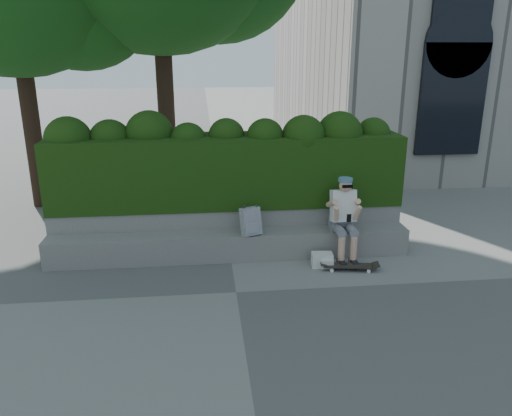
{
  "coord_description": "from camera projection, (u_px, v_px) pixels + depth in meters",
  "views": [
    {
      "loc": [
        -0.42,
        -6.49,
        3.36
      ],
      "look_at": [
        0.4,
        1.0,
        0.95
      ],
      "focal_mm": 35.0,
      "sensor_mm": 36.0,
      "label": 1
    }
  ],
  "objects": [
    {
      "name": "backpack_ground",
      "position": [
        322.0,
        260.0,
        8.06
      ],
      "size": [
        0.36,
        0.27,
        0.22
      ],
      "primitive_type": "cube",
      "rotation": [
        0.0,
        0.0,
        -0.1
      ],
      "color": "beige",
      "rests_on": "ground"
    },
    {
      "name": "person",
      "position": [
        344.0,
        215.0,
        8.19
      ],
      "size": [
        0.4,
        0.76,
        1.38
      ],
      "color": "slate",
      "rests_on": "ground"
    },
    {
      "name": "planter_wall",
      "position": [
        229.0,
        227.0,
        8.73
      ],
      "size": [
        6.0,
        0.5,
        0.75
      ],
      "primitive_type": "cube",
      "color": "gray",
      "rests_on": "ground"
    },
    {
      "name": "skateboard",
      "position": [
        350.0,
        266.0,
        7.92
      ],
      "size": [
        0.85,
        0.34,
        0.09
      ],
      "rotation": [
        0.0,
        0.0,
        -0.16
      ],
      "color": "black",
      "rests_on": "ground"
    },
    {
      "name": "hedge",
      "position": [
        227.0,
        170.0,
        8.65
      ],
      "size": [
        6.0,
        1.0,
        1.2
      ],
      "primitive_type": "cube",
      "color": "black",
      "rests_on": "planter_wall"
    },
    {
      "name": "backpack_plaid",
      "position": [
        251.0,
        221.0,
        8.13
      ],
      "size": [
        0.35,
        0.27,
        0.46
      ],
      "primitive_type": "cube",
      "rotation": [
        0.0,
        0.0,
        0.38
      ],
      "color": "#A5A5AA",
      "rests_on": "bench_ledge"
    },
    {
      "name": "bench_ledge",
      "position": [
        231.0,
        246.0,
        8.33
      ],
      "size": [
        6.0,
        0.45,
        0.45
      ],
      "primitive_type": "cube",
      "color": "gray",
      "rests_on": "ground"
    },
    {
      "name": "ground",
      "position": [
        236.0,
        292.0,
        7.21
      ],
      "size": [
        80.0,
        80.0,
        0.0
      ],
      "primitive_type": "plane",
      "color": "slate",
      "rests_on": "ground"
    }
  ]
}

